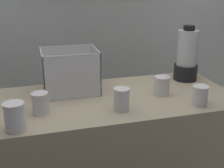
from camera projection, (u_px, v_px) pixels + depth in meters
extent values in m
cube|color=tan|center=(112.00, 165.00, 1.83)|extent=(1.40, 0.64, 0.90)
cube|color=silver|center=(85.00, 17.00, 2.26)|extent=(2.60, 0.04, 2.50)
cube|color=white|center=(71.00, 91.00, 1.77)|extent=(0.31, 0.24, 0.01)
cube|color=white|center=(73.00, 77.00, 1.62)|extent=(0.31, 0.01, 0.25)
cube|color=white|center=(67.00, 66.00, 1.83)|extent=(0.31, 0.01, 0.25)
cube|color=white|center=(43.00, 73.00, 1.68)|extent=(0.01, 0.24, 0.25)
cube|color=white|center=(96.00, 69.00, 1.76)|extent=(0.01, 0.24, 0.25)
cone|color=orange|center=(62.00, 89.00, 1.73)|extent=(0.15, 0.06, 0.03)
cone|color=orange|center=(74.00, 86.00, 1.78)|extent=(0.17, 0.11, 0.03)
cone|color=orange|center=(73.00, 87.00, 1.78)|extent=(0.14, 0.16, 0.03)
cone|color=orange|center=(66.00, 87.00, 1.77)|extent=(0.16, 0.08, 0.03)
cone|color=orange|center=(70.00, 83.00, 1.74)|extent=(0.16, 0.16, 0.03)
cone|color=orange|center=(74.00, 84.00, 1.76)|extent=(0.13, 0.18, 0.02)
cone|color=orange|center=(80.00, 83.00, 1.75)|extent=(0.16, 0.09, 0.03)
cone|color=orange|center=(78.00, 80.00, 1.78)|extent=(0.14, 0.15, 0.04)
cylinder|color=black|center=(185.00, 72.00, 1.96)|extent=(0.15, 0.15, 0.10)
cylinder|color=silver|center=(187.00, 48.00, 1.90)|extent=(0.13, 0.13, 0.22)
cylinder|color=orange|center=(186.00, 62.00, 1.94)|extent=(0.12, 0.12, 0.04)
cylinder|color=black|center=(189.00, 28.00, 1.86)|extent=(0.07, 0.07, 0.03)
cylinder|color=white|center=(15.00, 118.00, 1.30)|extent=(0.09, 0.09, 0.12)
cylinder|color=orange|center=(15.00, 122.00, 1.30)|extent=(0.08, 0.08, 0.08)
cylinder|color=white|center=(13.00, 104.00, 1.28)|extent=(0.09, 0.09, 0.01)
cylinder|color=white|center=(40.00, 104.00, 1.47)|extent=(0.08, 0.08, 0.10)
cylinder|color=orange|center=(41.00, 107.00, 1.47)|extent=(0.07, 0.07, 0.06)
cylinder|color=white|center=(39.00, 93.00, 1.45)|extent=(0.08, 0.08, 0.01)
cylinder|color=white|center=(121.00, 100.00, 1.50)|extent=(0.08, 0.08, 0.11)
cylinder|color=orange|center=(121.00, 105.00, 1.51)|extent=(0.07, 0.07, 0.06)
cylinder|color=white|center=(121.00, 89.00, 1.48)|extent=(0.08, 0.08, 0.01)
cylinder|color=white|center=(162.00, 86.00, 1.70)|extent=(0.08, 0.08, 0.10)
cylinder|color=maroon|center=(162.00, 90.00, 1.71)|extent=(0.08, 0.08, 0.06)
cylinder|color=white|center=(162.00, 77.00, 1.69)|extent=(0.09, 0.09, 0.01)
cylinder|color=white|center=(200.00, 96.00, 1.56)|extent=(0.08, 0.08, 0.10)
cylinder|color=red|center=(200.00, 100.00, 1.57)|extent=(0.07, 0.07, 0.06)
cylinder|color=white|center=(201.00, 87.00, 1.54)|extent=(0.08, 0.08, 0.01)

